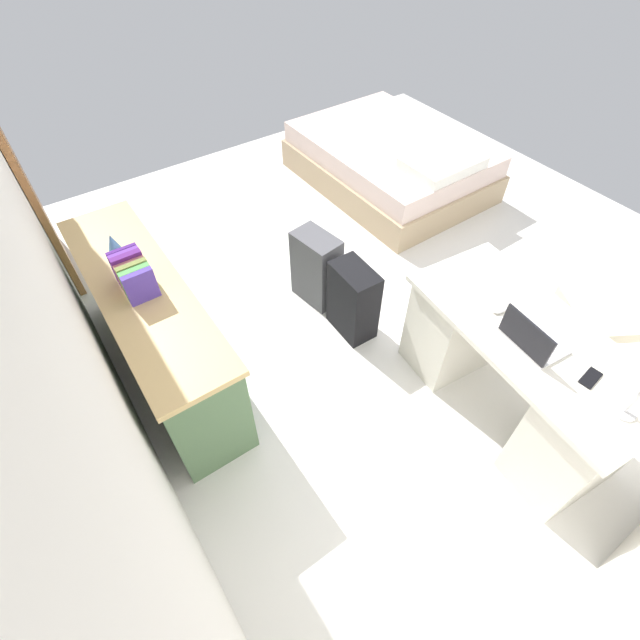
% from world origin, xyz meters
% --- Properties ---
extents(ground_plane, '(5.62, 5.62, 0.00)m').
position_xyz_m(ground_plane, '(0.00, 0.00, 0.00)').
color(ground_plane, silver).
extents(wall_back, '(4.62, 0.10, 2.75)m').
position_xyz_m(wall_back, '(0.00, 2.05, 1.38)').
color(wall_back, silver).
rests_on(wall_back, ground_plane).
extents(door_wooden, '(0.88, 0.05, 2.04)m').
position_xyz_m(door_wooden, '(1.76, 1.97, 1.02)').
color(door_wooden, '#936038').
rests_on(door_wooden, ground_plane).
extents(desk, '(1.50, 0.80, 0.75)m').
position_xyz_m(desk, '(-1.30, 0.03, 0.39)').
color(desk, silver).
rests_on(desk, ground_plane).
extents(office_chair, '(0.63, 0.63, 0.94)m').
position_xyz_m(office_chair, '(-1.37, -0.83, 0.42)').
color(office_chair, black).
rests_on(office_chair, ground_plane).
extents(credenza, '(1.80, 0.48, 0.79)m').
position_xyz_m(credenza, '(0.24, 1.67, 0.40)').
color(credenza, '#4C6B47').
rests_on(credenza, ground_plane).
extents(bed, '(1.92, 1.42, 0.58)m').
position_xyz_m(bed, '(1.19, -1.15, 0.24)').
color(bed, tan).
rests_on(bed, ground_plane).
extents(suitcase_black, '(0.37, 0.23, 0.58)m').
position_xyz_m(suitcase_black, '(-0.20, 0.39, 0.29)').
color(suitcase_black, black).
rests_on(suitcase_black, ground_plane).
extents(suitcase_spare_grey, '(0.39, 0.27, 0.59)m').
position_xyz_m(suitcase_spare_grey, '(0.23, 0.42, 0.30)').
color(suitcase_spare_grey, '#4C4C51').
rests_on(suitcase_spare_grey, ground_plane).
extents(laptop, '(0.33, 0.25, 0.21)m').
position_xyz_m(laptop, '(-1.33, 0.12, 0.80)').
color(laptop, '#B7B7BC').
rests_on(laptop, desk).
extents(computer_mouse, '(0.07, 0.11, 0.03)m').
position_xyz_m(computer_mouse, '(-1.07, 0.05, 0.76)').
color(computer_mouse, white).
rests_on(computer_mouse, desk).
extents(cell_phone_near_laptop, '(0.08, 0.14, 0.01)m').
position_xyz_m(cell_phone_near_laptop, '(-1.65, 0.04, 0.75)').
color(cell_phone_near_laptop, black).
rests_on(cell_phone_near_laptop, desk).
extents(book_row, '(0.27, 0.17, 0.22)m').
position_xyz_m(book_row, '(0.22, 1.67, 0.90)').
color(book_row, '#4A359E').
rests_on(book_row, credenza).
extents(figurine_small, '(0.08, 0.08, 0.11)m').
position_xyz_m(figurine_small, '(0.64, 1.67, 0.85)').
color(figurine_small, '#4C7FBF').
rests_on(figurine_small, credenza).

